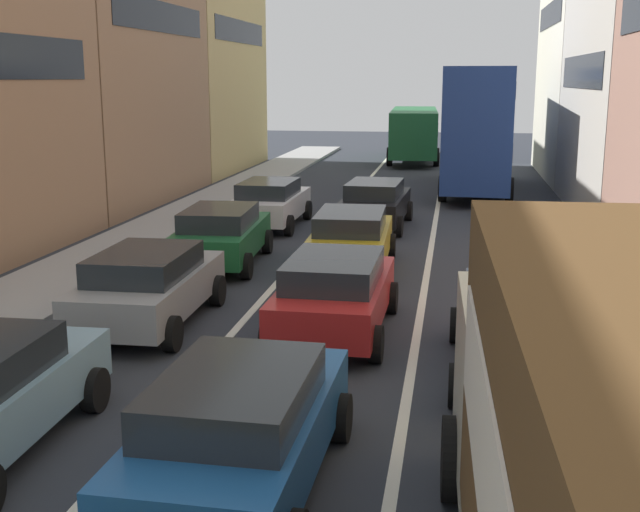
# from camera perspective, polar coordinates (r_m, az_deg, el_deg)

# --- Properties ---
(sidewalk_left) EXTENTS (2.60, 64.00, 0.14)m
(sidewalk_left) POSITION_cam_1_polar(r_m,az_deg,el_deg) (23.75, -12.82, 1.13)
(sidewalk_left) COLOR #9A9A9A
(sidewalk_left) RESTS_ON ground
(lane_stripe_left) EXTENTS (0.16, 60.00, 0.01)m
(lane_stripe_left) POSITION_cam_1_polar(r_m,az_deg,el_deg) (22.36, -0.87, 0.57)
(lane_stripe_left) COLOR silver
(lane_stripe_left) RESTS_ON ground
(lane_stripe_right) EXTENTS (0.16, 60.00, 0.01)m
(lane_stripe_right) POSITION_cam_1_polar(r_m,az_deg,el_deg) (22.01, 7.87, 0.26)
(lane_stripe_right) COLOR silver
(lane_stripe_right) RESTS_ON ground
(building_row_left) EXTENTS (7.20, 43.90, 12.86)m
(building_row_left) POSITION_cam_1_polar(r_m,az_deg,el_deg) (28.00, -21.81, 14.51)
(building_row_left) COLOR #B2ADA3
(building_row_left) RESTS_ON ground
(sedan_centre_lane_second) EXTENTS (2.13, 4.33, 1.49)m
(sedan_centre_lane_second) POSITION_cam_1_polar(r_m,az_deg,el_deg) (9.30, -5.72, -12.01)
(sedan_centre_lane_second) COLOR #194C8C
(sedan_centre_lane_second) RESTS_ON ground
(hatchback_centre_lane_third) EXTENTS (2.09, 4.32, 1.49)m
(hatchback_centre_lane_third) POSITION_cam_1_polar(r_m,az_deg,el_deg) (14.75, 1.08, -2.60)
(hatchback_centre_lane_third) COLOR #A51E1E
(hatchback_centre_lane_third) RESTS_ON ground
(sedan_left_lane_third) EXTENTS (2.14, 4.34, 1.49)m
(sedan_left_lane_third) POSITION_cam_1_polar(r_m,az_deg,el_deg) (15.61, -12.12, -2.03)
(sedan_left_lane_third) COLOR gray
(sedan_left_lane_third) RESTS_ON ground
(coupe_centre_lane_fourth) EXTENTS (2.17, 4.36, 1.49)m
(coupe_centre_lane_fourth) POSITION_cam_1_polar(r_m,az_deg,el_deg) (19.71, 2.24, 1.28)
(coupe_centre_lane_fourth) COLOR #B29319
(coupe_centre_lane_fourth) RESTS_ON ground
(sedan_left_lane_fourth) EXTENTS (2.28, 4.40, 1.49)m
(sedan_left_lane_fourth) POSITION_cam_1_polar(r_m,az_deg,el_deg) (20.37, -7.07, 1.56)
(sedan_left_lane_fourth) COLOR #19592D
(sedan_left_lane_fourth) RESTS_ON ground
(sedan_centre_lane_fifth) EXTENTS (2.21, 4.37, 1.49)m
(sedan_centre_lane_fifth) POSITION_cam_1_polar(r_m,az_deg,el_deg) (25.41, 3.95, 3.81)
(sedan_centre_lane_fifth) COLOR black
(sedan_centre_lane_fifth) RESTS_ON ground
(sedan_left_lane_fifth) EXTENTS (2.09, 4.32, 1.49)m
(sedan_left_lane_fifth) POSITION_cam_1_polar(r_m,az_deg,el_deg) (25.55, -3.58, 3.86)
(sedan_left_lane_fifth) COLOR silver
(sedan_left_lane_fifth) RESTS_ON ground
(sedan_right_lane_behind_truck) EXTENTS (2.07, 4.30, 1.49)m
(sedan_right_lane_behind_truck) POSITION_cam_1_polar(r_m,az_deg,el_deg) (13.07, 13.80, -4.97)
(sedan_right_lane_behind_truck) COLOR beige
(sedan_right_lane_behind_truck) RESTS_ON ground
(bus_mid_queue_primary) EXTENTS (3.16, 10.60, 5.06)m
(bus_mid_queue_primary) POSITION_cam_1_polar(r_m,az_deg,el_deg) (34.04, 11.34, 9.26)
(bus_mid_queue_primary) COLOR navy
(bus_mid_queue_primary) RESTS_ON ground
(bus_far_queue_secondary) EXTENTS (3.15, 10.60, 2.90)m
(bus_far_queue_secondary) POSITION_cam_1_polar(r_m,az_deg,el_deg) (46.66, 6.71, 8.93)
(bus_far_queue_secondary) COLOR #1E6033
(bus_far_queue_secondary) RESTS_ON ground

